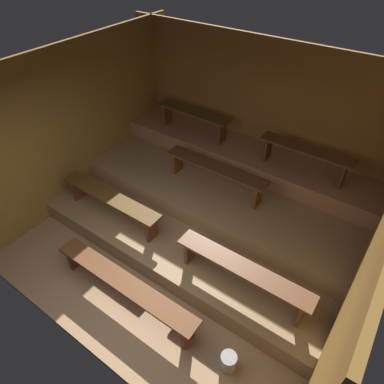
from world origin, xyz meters
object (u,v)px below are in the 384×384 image
object	(u,v)px
bench_floor_center	(124,285)
bench_upper_right	(306,153)
bench_lower_left	(111,200)
bench_lower_right	(243,271)
pail_floor	(228,362)
bench_middle_center	(216,170)
bench_upper_left	(194,116)

from	to	relation	value
bench_floor_center	bench_upper_right	bearing A→B (deg)	69.05
bench_lower_left	bench_upper_right	xyz separation A→B (m)	(2.32, 2.19, 0.61)
bench_lower_right	pail_floor	distance (m)	1.10
bench_floor_center	bench_middle_center	world-z (taller)	bench_middle_center
pail_floor	bench_floor_center	bearing A→B (deg)	-179.00
bench_lower_left	bench_lower_right	world-z (taller)	same
bench_upper_left	bench_upper_right	xyz separation A→B (m)	(2.21, 0.00, 0.00)
bench_upper_left	pail_floor	bearing A→B (deg)	-49.09
bench_upper_left	bench_lower_right	bearing A→B (deg)	-43.33
bench_middle_center	bench_upper_right	bearing A→B (deg)	37.13
bench_middle_center	bench_floor_center	bearing A→B (deg)	-90.99
bench_lower_right	pail_floor	size ratio (longest dim) A/B	7.24
bench_lower_right	bench_upper_left	distance (m)	3.25
bench_upper_left	pail_floor	distance (m)	4.24
bench_floor_center	bench_middle_center	size ratio (longest dim) A/B	1.30
bench_upper_left	pail_floor	xyz separation A→B (m)	(2.67, -3.08, -1.15)
bench_upper_right	pail_floor	xyz separation A→B (m)	(0.46, -3.08, -1.15)
bench_upper_left	pail_floor	world-z (taller)	bench_upper_left
bench_lower_left	pail_floor	distance (m)	2.97
bench_floor_center	bench_lower_left	xyz separation A→B (m)	(-1.13, 0.92, 0.30)
bench_floor_center	bench_lower_right	xyz separation A→B (m)	(1.30, 0.92, 0.30)
bench_lower_left	bench_upper_left	world-z (taller)	bench_upper_left
bench_floor_center	bench_lower_right	world-z (taller)	bench_lower_right
bench_lower_right	bench_upper_left	xyz separation A→B (m)	(-2.32, 2.19, 0.61)
pail_floor	bench_lower_right	bearing A→B (deg)	111.41
bench_lower_right	bench_upper_left	world-z (taller)	bench_upper_left
bench_upper_right	bench_lower_left	bearing A→B (deg)	-136.67
bench_upper_right	bench_upper_left	bearing A→B (deg)	180.00
bench_floor_center	bench_upper_left	xyz separation A→B (m)	(-1.02, 3.11, 0.91)
bench_middle_center	bench_upper_left	distance (m)	1.40
bench_upper_left	pail_floor	size ratio (longest dim) A/B	5.72
bench_middle_center	bench_lower_right	bearing A→B (deg)	-46.24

